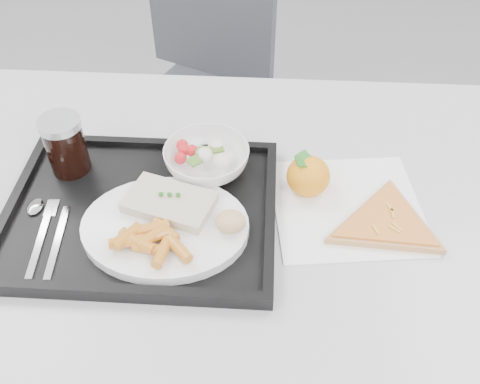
# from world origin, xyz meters

# --- Properties ---
(table) EXTENTS (1.20, 0.80, 0.75)m
(table) POSITION_xyz_m (0.00, 0.30, 0.68)
(table) COLOR #B0B0B2
(table) RESTS_ON ground
(chair) EXTENTS (0.56, 0.57, 0.93)m
(chair) POSITION_xyz_m (-0.14, 1.05, 0.54)
(chair) COLOR #37383E
(chair) RESTS_ON ground
(tray) EXTENTS (0.45, 0.35, 0.03)m
(tray) POSITION_xyz_m (-0.16, 0.27, 0.76)
(tray) COLOR black
(tray) RESTS_ON table
(dinner_plate) EXTENTS (0.27, 0.27, 0.02)m
(dinner_plate) POSITION_xyz_m (-0.11, 0.22, 0.77)
(dinner_plate) COLOR white
(dinner_plate) RESTS_ON tray
(fish_fillet) EXTENTS (0.16, 0.12, 0.03)m
(fish_fillet) POSITION_xyz_m (-0.11, 0.26, 0.79)
(fish_fillet) COLOR beige
(fish_fillet) RESTS_ON dinner_plate
(bread_roll) EXTENTS (0.06, 0.06, 0.03)m
(bread_roll) POSITION_xyz_m (-0.01, 0.22, 0.80)
(bread_roll) COLOR tan
(bread_roll) RESTS_ON dinner_plate
(salad_bowl) EXTENTS (0.15, 0.15, 0.05)m
(salad_bowl) POSITION_xyz_m (-0.06, 0.37, 0.79)
(salad_bowl) COLOR white
(salad_bowl) RESTS_ON tray
(cola_glass) EXTENTS (0.07, 0.07, 0.11)m
(cola_glass) POSITION_xyz_m (-0.30, 0.36, 0.82)
(cola_glass) COLOR black
(cola_glass) RESTS_ON tray
(cutlery) EXTENTS (0.09, 0.17, 0.01)m
(cutlery) POSITION_xyz_m (-0.31, 0.22, 0.77)
(cutlery) COLOR silver
(cutlery) RESTS_ON tray
(napkin) EXTENTS (0.28, 0.27, 0.00)m
(napkin) POSITION_xyz_m (0.19, 0.31, 0.75)
(napkin) COLOR white
(napkin) RESTS_ON table
(tangerine) EXTENTS (0.10, 0.10, 0.07)m
(tangerine) POSITION_xyz_m (0.12, 0.34, 0.79)
(tangerine) COLOR orange
(tangerine) RESTS_ON napkin
(pizza_slice) EXTENTS (0.30, 0.30, 0.02)m
(pizza_slice) POSITION_xyz_m (0.25, 0.26, 0.76)
(pizza_slice) COLOR #D9B66E
(pizza_slice) RESTS_ON napkin
(carrot_pile) EXTENTS (0.13, 0.09, 0.03)m
(carrot_pile) POSITION_xyz_m (-0.13, 0.18, 0.80)
(carrot_pile) COLOR orange
(carrot_pile) RESTS_ON dinner_plate
(salad_contents) EXTENTS (0.10, 0.08, 0.03)m
(salad_contents) POSITION_xyz_m (-0.06, 0.38, 0.80)
(salad_contents) COLOR red
(salad_contents) RESTS_ON salad_bowl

